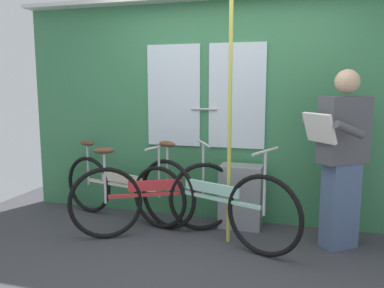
{
  "coord_description": "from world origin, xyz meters",
  "views": [
    {
      "loc": [
        0.85,
        -3.06,
        1.48
      ],
      "look_at": [
        -0.22,
        0.67,
        0.89
      ],
      "focal_mm": 36.89,
      "sensor_mm": 36.0,
      "label": 1
    }
  ],
  "objects": [
    {
      "name": "bicycle_leaning_behind",
      "position": [
        -1.06,
        0.75,
        0.35
      ],
      "size": [
        1.62,
        0.58,
        0.87
      ],
      "rotation": [
        0.0,
        0.0,
        -0.26
      ],
      "color": "black",
      "rests_on": "ground_plane"
    },
    {
      "name": "trash_bin_by_wall",
      "position": [
        0.24,
        0.9,
        0.33
      ],
      "size": [
        0.43,
        0.28,
        0.65
      ],
      "primitive_type": "cube",
      "color": "gray",
      "rests_on": "ground_plane"
    },
    {
      "name": "train_door_wall",
      "position": [
        -0.01,
        1.11,
        1.24
      ],
      "size": [
        4.62,
        0.28,
        2.38
      ],
      "color": "#387A4C",
      "rests_on": "ground_plane"
    },
    {
      "name": "bicycle_by_pole",
      "position": [
        0.02,
        0.45,
        0.39
      ],
      "size": [
        1.71,
        0.77,
        0.94
      ],
      "rotation": [
        0.0,
        0.0,
        -0.38
      ],
      "color": "black",
      "rests_on": "ground_plane"
    },
    {
      "name": "passenger_reading_newspaper",
      "position": [
        1.18,
        0.63,
        0.85
      ],
      "size": [
        0.61,
        0.58,
        1.61
      ],
      "rotation": [
        0.0,
        0.0,
        3.81
      ],
      "color": "slate",
      "rests_on": "ground_plane"
    },
    {
      "name": "bicycle_near_door",
      "position": [
        -0.54,
        0.44,
        0.38
      ],
      "size": [
        1.48,
        0.86,
        0.92
      ],
      "rotation": [
        0.0,
        0.0,
        0.51
      ],
      "color": "black",
      "rests_on": "ground_plane"
    },
    {
      "name": "handrail_pole",
      "position": [
        0.19,
        0.47,
        1.17
      ],
      "size": [
        0.04,
        0.04,
        2.34
      ],
      "primitive_type": "cylinder",
      "color": "#C6C14C",
      "rests_on": "ground_plane"
    },
    {
      "name": "ground_plane",
      "position": [
        0.0,
        0.0,
        -0.02
      ],
      "size": [
        5.62,
        3.84,
        0.04
      ],
      "primitive_type": "cube",
      "color": "#38383D"
    }
  ]
}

